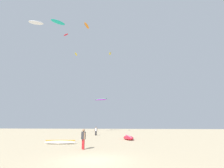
{
  "coord_description": "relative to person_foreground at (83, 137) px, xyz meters",
  "views": [
    {
      "loc": [
        2.28,
        -11.82,
        2.3
      ],
      "look_at": [
        0.0,
        14.34,
        8.01
      ],
      "focal_mm": 28.69,
      "sensor_mm": 36.0,
      "label": 1
    }
  ],
  "objects": [
    {
      "name": "kite_aloft_3",
      "position": [
        -1.15,
        36.06,
        22.5
      ],
      "size": [
        0.71,
        2.18,
        0.54
      ],
      "color": "yellow"
    },
    {
      "name": "kite_aloft_4",
      "position": [
        -11.65,
        19.65,
        23.99
      ],
      "size": [
        3.12,
        3.12,
        0.67
      ],
      "color": "#19B29E"
    },
    {
      "name": "ground_plane",
      "position": [
        1.72,
        -4.55,
        -1.03
      ],
      "size": [
        120.0,
        120.0,
        0.0
      ],
      "primitive_type": "plane",
      "color": "#C6B28C"
    },
    {
      "name": "person_foreground",
      "position": [
        0.0,
        0.0,
        0.0
      ],
      "size": [
        0.4,
        0.48,
        1.76
      ],
      "rotation": [
        0.0,
        0.0,
        3.81
      ],
      "color": "#B21E23",
      "rests_on": "ground"
    },
    {
      "name": "kite_grounded_mid",
      "position": [
        -3.55,
        3.9,
        -0.82
      ],
      "size": [
        3.63,
        1.33,
        0.45
      ],
      "color": "white",
      "rests_on": "ground"
    },
    {
      "name": "kite_aloft_0",
      "position": [
        -10.53,
        31.01,
        20.59
      ],
      "size": [
        1.1,
        2.44,
        0.58
      ],
      "color": "yellow"
    },
    {
      "name": "kite_aloft_1",
      "position": [
        -13.93,
        31.17,
        26.95
      ],
      "size": [
        2.03,
        1.71,
        0.23
      ],
      "color": "red"
    },
    {
      "name": "kite_aloft_6",
      "position": [
        -13.31,
        13.38,
        20.16
      ],
      "size": [
        2.8,
        1.76,
        0.67
      ],
      "color": "white"
    },
    {
      "name": "kite_aloft_2",
      "position": [
        -5.14,
        20.72,
        23.38
      ],
      "size": [
        1.0,
        2.83,
        0.51
      ],
      "color": "orange"
    },
    {
      "name": "person_midground",
      "position": [
        -2.02,
        17.91,
        -0.09
      ],
      "size": [
        0.5,
        0.36,
        1.6
      ],
      "rotation": [
        0.0,
        0.0,
        1.97
      ],
      "color": "black",
      "rests_on": "ground"
    },
    {
      "name": "kite_aloft_5",
      "position": [
        -3.98,
        37.04,
        8.19
      ],
      "size": [
        4.43,
        2.87,
        0.56
      ],
      "color": "purple"
    },
    {
      "name": "kite_grounded_near",
      "position": [
        4.03,
        10.21,
        -0.78
      ],
      "size": [
        1.97,
        4.54,
        0.56
      ],
      "color": "red",
      "rests_on": "ground"
    }
  ]
}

